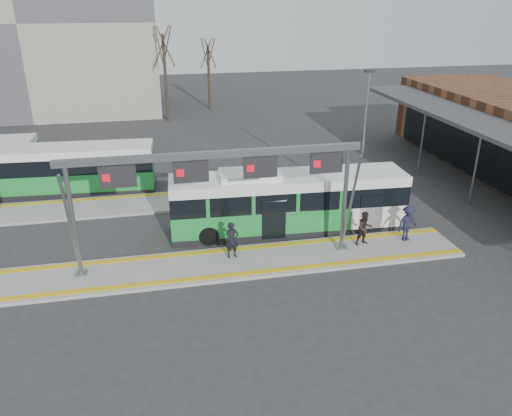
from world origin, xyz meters
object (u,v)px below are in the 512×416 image
(gantry, at_px, (218,175))
(passenger_c, at_px, (408,223))
(passenger_a, at_px, (232,240))
(passenger_b, at_px, (365,228))
(hero_bus, at_px, (288,203))

(gantry, xyz_separation_m, passenger_c, (9.29, 0.16, -3.23))
(passenger_a, height_order, passenger_c, passenger_c)
(passenger_a, xyz_separation_m, passenger_c, (8.73, -0.06, 0.06))
(passenger_c, bearing_deg, gantry, 165.42)
(gantry, relative_size, passenger_c, 7.04)
(gantry, distance_m, passenger_b, 7.79)
(hero_bus, relative_size, passenger_c, 6.57)
(gantry, relative_size, passenger_b, 7.67)
(passenger_b, height_order, passenger_c, passenger_c)
(gantry, height_order, passenger_b, gantry)
(hero_bus, xyz_separation_m, passenger_c, (5.38, -2.70, -0.44))
(passenger_b, bearing_deg, passenger_c, -8.34)
(passenger_c, bearing_deg, hero_bus, 137.78)
(gantry, distance_m, passenger_c, 9.84)
(passenger_a, bearing_deg, gantry, -168.67)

